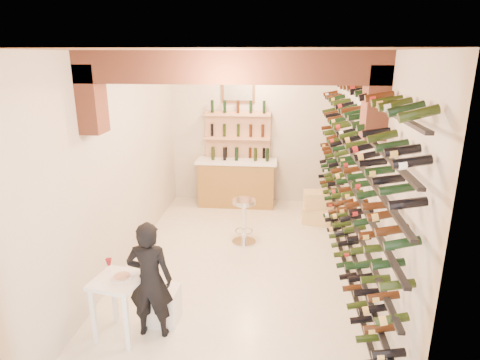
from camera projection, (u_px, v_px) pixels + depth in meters
The scene contains 11 objects.
ground at pixel (238, 265), 6.37m from camera, with size 6.00×6.00×0.00m, color silver.
room_shell at pixel (236, 125), 5.46m from camera, with size 3.52×6.02×3.21m.
wine_rack at pixel (345, 173), 5.77m from camera, with size 0.32×5.70×2.56m.
back_counter at pixel (237, 181), 8.76m from camera, with size 1.70×0.62×1.29m.
back_shelving at pixel (238, 150), 8.80m from camera, with size 1.40×0.31×2.73m.
tasting_table at pixel (118, 289), 4.61m from camera, with size 0.60×0.60×0.91m.
white_stool at pixel (164, 305), 4.96m from camera, with size 0.36×0.36×0.45m, color white.
person at pixel (150, 280), 4.61m from camera, with size 0.52×0.34×1.42m, color black.
chrome_barstool at pixel (244, 218), 6.97m from camera, with size 0.41×0.41×0.80m.
crate_lower at pixel (317, 215), 7.91m from camera, with size 0.55×0.38×0.33m, color #DABB77.
crate_upper at pixel (318, 199), 7.81m from camera, with size 0.54×0.37×0.31m, color #DABB77.
Camera 1 is at (0.58, -5.66, 3.16)m, focal length 30.44 mm.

